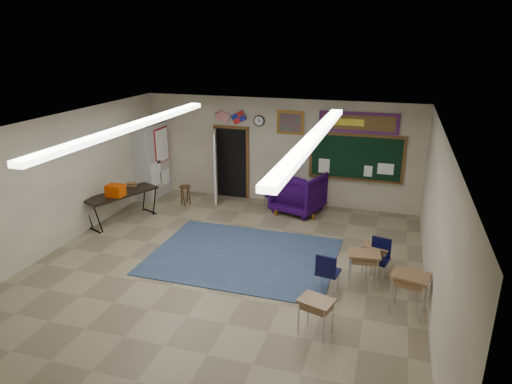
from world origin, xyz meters
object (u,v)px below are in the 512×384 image
(folding_table, at_px, (122,206))
(student_desk_front_right, at_px, (376,257))
(wooden_stool, at_px, (185,195))
(wingback_armchair, at_px, (298,192))
(student_desk_front_left, at_px, (363,267))

(folding_table, bearing_deg, student_desk_front_right, 15.90)
(student_desk_front_right, height_order, folding_table, folding_table)
(wooden_stool, bearing_deg, folding_table, -122.87)
(wingback_armchair, bearing_deg, wooden_stool, 25.03)
(student_desk_front_right, distance_m, wooden_stool, 5.98)
(student_desk_front_right, xyz_separation_m, folding_table, (-6.48, 0.87, 0.08))
(student_desk_front_left, relative_size, folding_table, 0.36)
(student_desk_front_right, relative_size, wooden_stool, 1.11)
(student_desk_front_left, height_order, folding_table, folding_table)
(student_desk_front_left, bearing_deg, student_desk_front_right, 64.56)
(wingback_armchair, distance_m, wooden_stool, 3.24)
(student_desk_front_right, bearing_deg, folding_table, -178.97)
(folding_table, bearing_deg, wooden_stool, 80.68)
(folding_table, relative_size, wooden_stool, 3.53)
(student_desk_front_left, xyz_separation_m, folding_table, (-6.28, 1.48, 0.03))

